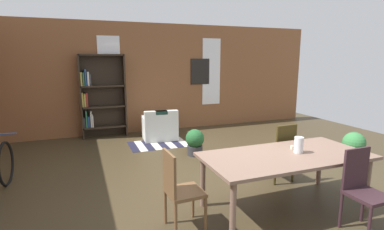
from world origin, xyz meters
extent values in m
plane|color=#3F3320|center=(0.00, 0.00, 0.00)|extent=(10.54, 10.54, 0.00)
cube|color=brown|center=(0.00, 3.94, 1.44)|extent=(9.11, 0.12, 2.89)
cube|color=white|center=(-1.42, 3.87, 1.59)|extent=(0.55, 0.02, 1.88)
cube|color=white|center=(1.42, 3.87, 1.59)|extent=(0.55, 0.02, 1.88)
cube|color=#7D6050|center=(0.30, -0.95, 0.72)|extent=(2.19, 1.03, 0.04)
cylinder|color=#7D6050|center=(-0.70, -1.36, 0.35)|extent=(0.07, 0.07, 0.70)
cylinder|color=#7D6050|center=(1.29, -1.36, 0.35)|extent=(0.07, 0.07, 0.70)
cylinder|color=#7D6050|center=(-0.70, -0.53, 0.35)|extent=(0.07, 0.07, 0.70)
cylinder|color=#7D6050|center=(1.29, -0.53, 0.35)|extent=(0.07, 0.07, 0.70)
cylinder|color=silver|center=(0.49, -0.95, 0.84)|extent=(0.12, 0.12, 0.21)
cylinder|color=silver|center=(0.52, -0.79, 0.76)|extent=(0.04, 0.04, 0.05)
cube|color=brown|center=(-1.10, -0.95, 0.45)|extent=(0.42, 0.42, 0.04)
cube|color=brown|center=(-1.28, -0.96, 0.70)|extent=(0.05, 0.38, 0.50)
cylinder|color=brown|center=(-0.91, -1.12, 0.21)|extent=(0.04, 0.04, 0.43)
cylinder|color=brown|center=(-0.93, -0.76, 0.21)|extent=(0.04, 0.04, 0.43)
cylinder|color=brown|center=(-1.27, -1.14, 0.21)|extent=(0.04, 0.04, 0.43)
cylinder|color=brown|center=(-1.29, -0.78, 0.21)|extent=(0.04, 0.04, 0.43)
cube|color=#331F25|center=(0.79, -1.76, 0.45)|extent=(0.41, 0.41, 0.04)
cube|color=#331F25|center=(0.79, -1.58, 0.70)|extent=(0.38, 0.04, 0.50)
cylinder|color=#331F25|center=(0.61, -1.95, 0.21)|extent=(0.04, 0.04, 0.43)
cylinder|color=#331F25|center=(0.61, -1.59, 0.21)|extent=(0.04, 0.04, 0.43)
cylinder|color=#331F25|center=(0.97, -1.58, 0.21)|extent=(0.04, 0.04, 0.43)
cube|color=#3A3113|center=(0.79, -0.13, 0.45)|extent=(0.42, 0.42, 0.04)
cube|color=#3A3113|center=(0.80, -0.32, 0.70)|extent=(0.38, 0.05, 0.50)
cylinder|color=#3A3113|center=(0.96, 0.06, 0.21)|extent=(0.04, 0.04, 0.43)
cylinder|color=#3A3113|center=(0.60, 0.04, 0.21)|extent=(0.04, 0.04, 0.43)
cylinder|color=#3A3113|center=(0.98, -0.30, 0.21)|extent=(0.04, 0.04, 0.43)
cylinder|color=#3A3113|center=(0.62, -0.32, 0.21)|extent=(0.04, 0.04, 0.43)
cube|color=#2D2319|center=(-2.15, 3.68, 1.04)|extent=(0.04, 0.29, 2.07)
cube|color=#2D2319|center=(-1.09, 3.68, 1.04)|extent=(0.04, 0.29, 2.07)
cube|color=#2D2319|center=(-1.62, 3.82, 1.04)|extent=(1.10, 0.01, 2.07)
cube|color=#2D2319|center=(-1.62, 3.68, 0.26)|extent=(1.06, 0.29, 0.04)
cube|color=#4C4C51|center=(-2.11, 3.68, 0.40)|extent=(0.04, 0.15, 0.25)
cube|color=#33724C|center=(-2.06, 3.68, 0.49)|extent=(0.03, 0.22, 0.42)
cube|color=#284C8C|center=(-2.01, 3.68, 0.41)|extent=(0.05, 0.15, 0.27)
cube|color=white|center=(-1.95, 3.68, 0.48)|extent=(0.04, 0.17, 0.40)
cube|color=white|center=(-1.91, 3.68, 0.44)|extent=(0.03, 0.20, 0.32)
cube|color=#2D2319|center=(-1.62, 3.68, 0.78)|extent=(1.06, 0.29, 0.04)
cube|color=gold|center=(-2.11, 3.68, 0.97)|extent=(0.04, 0.16, 0.35)
cube|color=gold|center=(-2.06, 3.68, 0.96)|extent=(0.04, 0.15, 0.32)
cube|color=#B22D28|center=(-2.01, 3.68, 0.97)|extent=(0.04, 0.16, 0.34)
cube|color=#2D2319|center=(-1.62, 3.68, 1.30)|extent=(1.06, 0.29, 0.04)
cube|color=gold|center=(-2.11, 3.68, 1.48)|extent=(0.04, 0.22, 0.33)
cube|color=#33724C|center=(-2.06, 3.68, 1.48)|extent=(0.03, 0.22, 0.32)
cube|color=#284C8C|center=(-2.01, 3.68, 1.51)|extent=(0.04, 0.23, 0.40)
cube|color=white|center=(-1.95, 3.68, 1.48)|extent=(0.04, 0.20, 0.33)
cube|color=#4C4C51|center=(-1.91, 3.68, 1.45)|extent=(0.03, 0.15, 0.27)
cube|color=#2D2319|center=(-1.62, 3.68, 2.05)|extent=(1.06, 0.29, 0.04)
cube|color=silver|center=(-0.37, 3.03, 0.20)|extent=(0.86, 0.86, 0.40)
cube|color=silver|center=(-0.40, 2.71, 0.57)|extent=(0.81, 0.22, 0.35)
cube|color=silver|center=(-0.03, 3.00, 0.48)|extent=(0.18, 0.73, 0.15)
cube|color=silver|center=(-0.71, 3.05, 0.48)|extent=(0.18, 0.73, 0.15)
cube|color=#19382D|center=(-0.40, 2.71, 0.71)|extent=(0.29, 0.19, 0.08)
torus|color=black|center=(-3.32, 1.22, 0.34)|extent=(0.09, 0.71, 0.71)
cylinder|color=#335999|center=(-3.33, 1.13, 0.84)|extent=(0.44, 0.06, 0.02)
cylinder|color=#333338|center=(-0.02, 1.49, 0.10)|extent=(0.32, 0.32, 0.20)
sphere|color=#235B2D|center=(-0.02, 1.49, 0.35)|extent=(0.38, 0.38, 0.38)
cylinder|color=#9E6042|center=(2.82, 0.14, 0.08)|extent=(0.24, 0.24, 0.16)
sphere|color=#387F42|center=(2.82, 0.14, 0.33)|extent=(0.43, 0.43, 0.43)
cube|color=#1E1E33|center=(-1.11, 2.51, 0.00)|extent=(0.17, 0.87, 0.01)
cube|color=silver|center=(-0.95, 2.51, 0.00)|extent=(0.17, 0.87, 0.01)
cube|color=#1E1E33|center=(-0.78, 2.51, 0.00)|extent=(0.17, 0.87, 0.01)
cube|color=silver|center=(-0.62, 2.51, 0.00)|extent=(0.17, 0.87, 0.01)
cube|color=#1E1E33|center=(-0.45, 2.51, 0.00)|extent=(0.17, 0.87, 0.01)
cube|color=silver|center=(-0.28, 2.51, 0.00)|extent=(0.17, 0.87, 0.01)
cube|color=#1E1E33|center=(-0.12, 2.51, 0.00)|extent=(0.17, 0.87, 0.01)
cube|color=silver|center=(0.05, 2.51, 0.00)|extent=(0.17, 0.87, 0.01)
cube|color=black|center=(1.07, 3.86, 1.60)|extent=(0.56, 0.03, 0.72)
camera|label=1|loc=(-2.14, -3.91, 1.96)|focal=27.43mm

